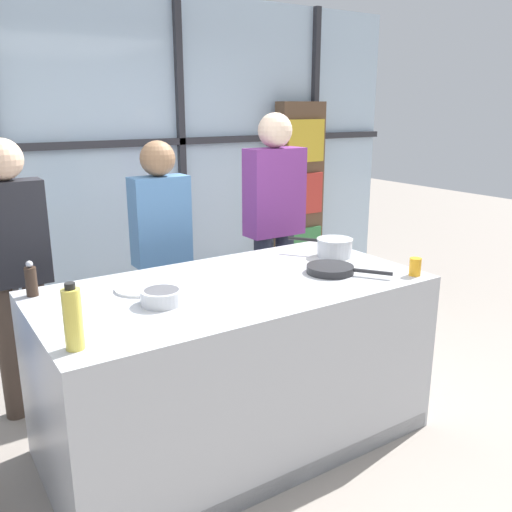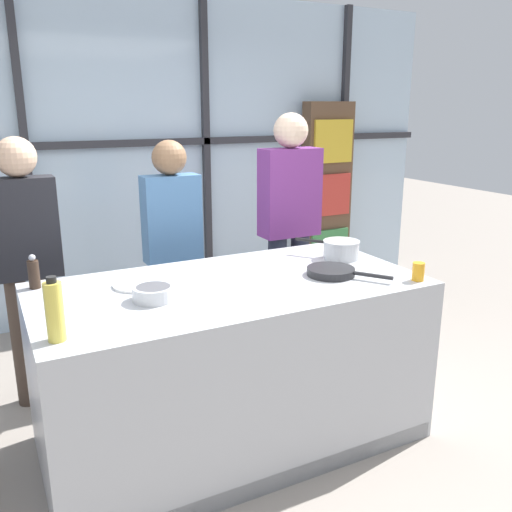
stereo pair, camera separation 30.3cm
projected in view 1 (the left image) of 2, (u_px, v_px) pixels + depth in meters
name	position (u px, v px, depth m)	size (l,w,h in m)	color
ground_plane	(236.00, 438.00, 3.12)	(18.00, 18.00, 0.00)	gray
back_window_wall	(97.00, 161.00, 4.56)	(6.40, 0.10, 2.80)	silver
bookshelf	(300.00, 196.00, 5.59)	(0.52, 0.19, 1.89)	brown
demo_island	(235.00, 364.00, 3.00)	(2.05, 1.04, 0.94)	#B7BABF
spectator_far_left	(14.00, 262.00, 3.14)	(0.39, 0.24, 1.68)	#47382D
spectator_center_left	(162.00, 245.00, 3.63)	(0.38, 0.23, 1.64)	black
spectator_center_right	(274.00, 217.00, 4.09)	(0.45, 0.25, 1.80)	#232838
frying_pan	(331.00, 269.00, 3.06)	(0.34, 0.42, 0.04)	#232326
saucepan	(334.00, 247.00, 3.39)	(0.30, 0.36, 0.11)	silver
white_plate	(141.00, 288.00, 2.78)	(0.27, 0.27, 0.01)	white
mixing_bowl	(162.00, 296.00, 2.58)	(0.20, 0.20, 0.07)	silver
oil_bottle	(73.00, 318.00, 2.07)	(0.07, 0.07, 0.27)	#E0CC4C
pepper_grinder	(31.00, 280.00, 2.67)	(0.06, 0.06, 0.18)	#332319
juice_glass_near	(415.00, 267.00, 3.01)	(0.07, 0.07, 0.10)	orange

